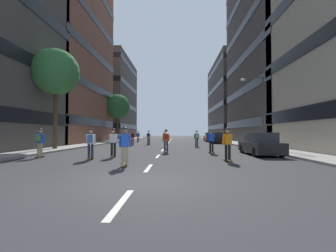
{
  "coord_description": "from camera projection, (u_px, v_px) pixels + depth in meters",
  "views": [
    {
      "loc": [
        1.21,
        -7.04,
        1.53
      ],
      "look_at": [
        0.0,
        25.64,
        2.44
      ],
      "focal_mm": 24.99,
      "sensor_mm": 36.0,
      "label": 1
    }
  ],
  "objects": [
    {
      "name": "building_left_far",
      "position": [
        106.0,
        99.0,
        59.88
      ],
      "size": [
        12.68,
        20.53,
        20.16
      ],
      "color": "#4C4744",
      "rests_on": "ground_plane"
    },
    {
      "name": "skater_12",
      "position": [
        113.0,
        141.0,
        14.37
      ],
      "size": [
        0.55,
        0.91,
        1.78
      ],
      "color": "brown",
      "rests_on": "ground_plane"
    },
    {
      "name": "skater_6",
      "position": [
        128.0,
        136.0,
        35.45
      ],
      "size": [
        0.54,
        0.91,
        1.78
      ],
      "color": "brown",
      "rests_on": "ground_plane"
    },
    {
      "name": "skater_10",
      "position": [
        91.0,
        142.0,
        13.07
      ],
      "size": [
        0.56,
        0.92,
        1.78
      ],
      "color": "brown",
      "rests_on": "ground_plane"
    },
    {
      "name": "street_tree_mid",
      "position": [
        117.0,
        107.0,
        41.82
      ],
      "size": [
        4.35,
        4.35,
        8.21
      ],
      "color": "#4C3823",
      "rests_on": "sidewalk_left"
    },
    {
      "name": "skater_1",
      "position": [
        132.0,
        137.0,
        27.48
      ],
      "size": [
        0.56,
        0.92,
        1.78
      ],
      "color": "brown",
      "rests_on": "ground_plane"
    },
    {
      "name": "building_right_mid",
      "position": [
        286.0,
        45.0,
        33.47
      ],
      "size": [
        12.68,
        20.61,
        28.0
      ],
      "color": "#4C4744",
      "rests_on": "ground_plane"
    },
    {
      "name": "ground_plane",
      "position": [
        168.0,
        143.0,
        33.23
      ],
      "size": [
        157.3,
        157.3,
        0.0
      ],
      "primitive_type": "plane",
      "color": "#333335"
    },
    {
      "name": "skater_2",
      "position": [
        125.0,
        144.0,
        10.53
      ],
      "size": [
        0.55,
        0.92,
        1.78
      ],
      "color": "brown",
      "rests_on": "ground_plane"
    },
    {
      "name": "building_right_far",
      "position": [
        239.0,
        100.0,
        58.61
      ],
      "size": [
        12.68,
        23.82,
        19.18
      ],
      "color": "#4C4744",
      "rests_on": "ground_plane"
    },
    {
      "name": "skater_11",
      "position": [
        228.0,
        143.0,
        12.25
      ],
      "size": [
        0.56,
        0.92,
        1.78
      ],
      "color": "brown",
      "rests_on": "ground_plane"
    },
    {
      "name": "skater_8",
      "position": [
        164.0,
        136.0,
        41.3
      ],
      "size": [
        0.54,
        0.91,
        1.78
      ],
      "color": "brown",
      "rests_on": "ground_plane"
    },
    {
      "name": "sidewalk_left",
      "position": [
        110.0,
        142.0,
        36.85
      ],
      "size": [
        2.62,
        72.1,
        0.14
      ],
      "primitive_type": "cube",
      "color": "#9E9991",
      "rests_on": "ground_plane"
    },
    {
      "name": "skater_5",
      "position": [
        211.0,
        140.0,
        17.01
      ],
      "size": [
        0.57,
        0.92,
        1.78
      ],
      "color": "brown",
      "rests_on": "ground_plane"
    },
    {
      "name": "parked_car_near",
      "position": [
        210.0,
        137.0,
        39.42
      ],
      "size": [
        1.82,
        4.4,
        1.52
      ],
      "color": "maroon",
      "rests_on": "ground_plane"
    },
    {
      "name": "parked_car_mid",
      "position": [
        260.0,
        145.0,
        15.82
      ],
      "size": [
        1.82,
        4.4,
        1.52
      ],
      "color": "black",
      "rests_on": "ground_plane"
    },
    {
      "name": "skater_0",
      "position": [
        197.0,
        137.0,
        24.74
      ],
      "size": [
        0.56,
        0.92,
        1.78
      ],
      "color": "brown",
      "rests_on": "ground_plane"
    },
    {
      "name": "parked_car_far",
      "position": [
        216.0,
        138.0,
        33.42
      ],
      "size": [
        1.82,
        4.4,
        1.52
      ],
      "color": "black",
      "rests_on": "ground_plane"
    },
    {
      "name": "sidewalk_right",
      "position": [
        229.0,
        142.0,
        36.16
      ],
      "size": [
        2.62,
        72.1,
        0.14
      ],
      "primitive_type": "cube",
      "color": "#9E9991",
      "rests_on": "ground_plane"
    },
    {
      "name": "lane_markings",
      "position": [
        169.0,
        143.0,
        35.01
      ],
      "size": [
        0.16,
        62.2,
        0.01
      ],
      "color": "silver",
      "rests_on": "ground_plane"
    },
    {
      "name": "skater_4",
      "position": [
        40.0,
        141.0,
        14.09
      ],
      "size": [
        0.54,
        0.91,
        1.78
      ],
      "color": "brown",
      "rests_on": "ground_plane"
    },
    {
      "name": "street_tree_near",
      "position": [
        56.0,
        72.0,
        20.47
      ],
      "size": [
        4.0,
        4.0,
        8.71
      ],
      "color": "#4C3823",
      "rests_on": "sidewalk_left"
    },
    {
      "name": "building_left_mid",
      "position": [
        55.0,
        25.0,
        34.82
      ],
      "size": [
        12.68,
        18.59,
        35.05
      ],
      "color": "brown",
      "rests_on": "ground_plane"
    },
    {
      "name": "skater_7",
      "position": [
        166.0,
        139.0,
        17.61
      ],
      "size": [
        0.56,
        0.92,
        1.78
      ],
      "color": "brown",
      "rests_on": "ground_plane"
    },
    {
      "name": "skater_3",
      "position": [
        149.0,
        137.0,
        29.29
      ],
      "size": [
        0.56,
        0.92,
        1.78
      ],
      "color": "brown",
      "rests_on": "ground_plane"
    },
    {
      "name": "skater_9",
      "position": [
        138.0,
        136.0,
        37.58
      ],
      "size": [
        0.55,
        0.91,
        1.78
      ],
      "color": "brown",
      "rests_on": "ground_plane"
    },
    {
      "name": "skater_13",
      "position": [
        127.0,
        137.0,
        24.82
      ],
      "size": [
        0.57,
        0.92,
        1.78
      ],
      "color": "brown",
      "rests_on": "ground_plane"
    },
    {
      "name": "streetlamp_right",
      "position": [
        259.0,
        104.0,
        21.34
      ],
      "size": [
        2.13,
        0.3,
        6.5
      ],
      "color": "#3F3F44",
      "rests_on": "sidewalk_right"
    }
  ]
}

